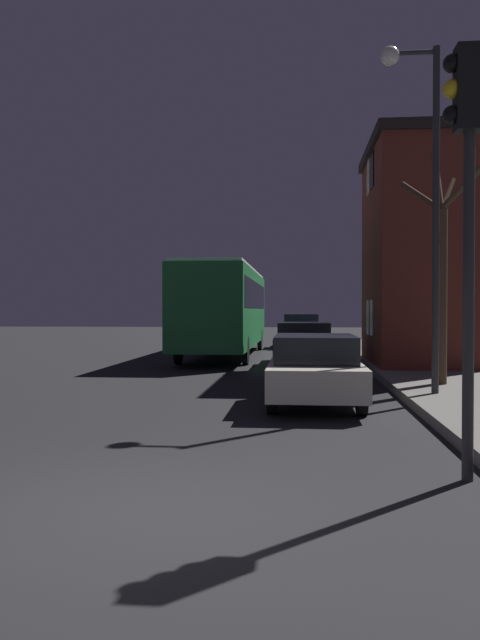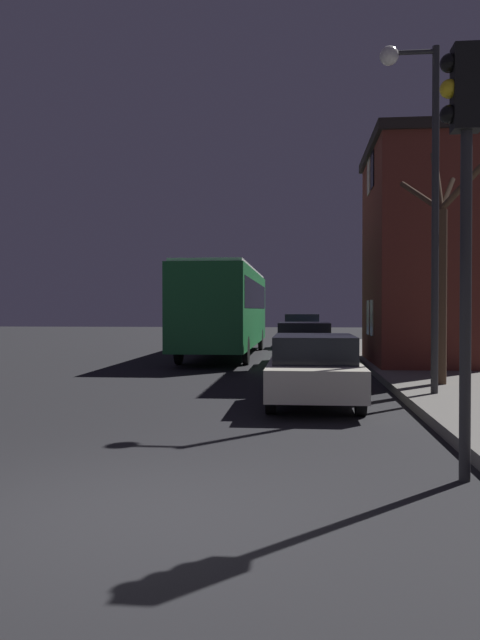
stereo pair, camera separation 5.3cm
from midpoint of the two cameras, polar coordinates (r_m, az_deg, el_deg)
name	(u,v)px [view 2 (the right image)]	position (r m, az deg, el deg)	size (l,w,h in m)	color
ground_plane	(126,514)	(5.91, -10.12, -17.04)	(120.00, 120.00, 0.00)	black
brick_building	(417,253)	(20.35, 15.99, 5.94)	(3.12, 5.60, 6.82)	brown
streetlamp	(422,169)	(13.06, 16.40, 13.06)	(1.16, 0.37, 6.83)	#28282B
traffic_light	(463,171)	(7.18, 19.95, 12.71)	(0.43, 0.24, 4.61)	#28282B
bare_tree	(441,270)	(14.53, 17.99, 4.37)	(1.51, 2.22, 5.29)	#473323
bus	(226,304)	(24.52, -1.25, 1.44)	(2.46, 11.81, 3.41)	#1E6B33
car_near_lane	(314,367)	(12.31, 6.88, -4.32)	(1.72, 4.49, 1.33)	beige
car_mid_lane	(304,343)	(20.58, 5.94, -2.08)	(1.86, 4.72, 1.41)	black
car_far_lane	(302,330)	(30.40, 5.73, -0.96)	(1.82, 4.03, 1.62)	navy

